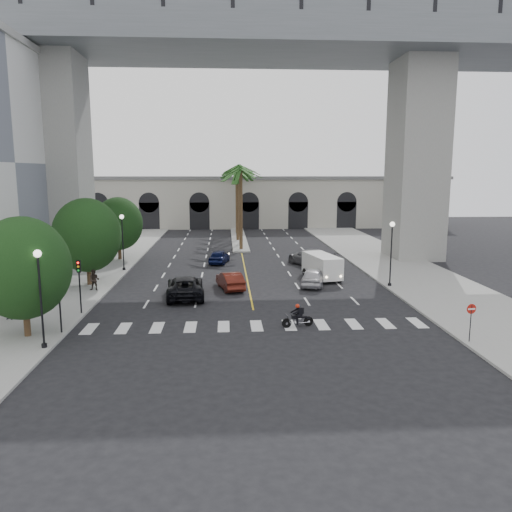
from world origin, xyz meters
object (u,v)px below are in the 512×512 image
(pedestrian_b, at_px, (94,280))
(pedestrian_a, at_px, (9,305))
(do_not_enter_sign, at_px, (471,315))
(traffic_signal_near, at_px, (59,292))
(motorcycle_rider, at_px, (299,316))
(cargo_van, at_px, (322,266))
(car_d, at_px, (310,257))
(car_b, at_px, (230,280))
(car_e, at_px, (219,257))
(lamp_post_left_far, at_px, (123,237))
(traffic_signal_far, at_px, (79,278))
(car_a, at_px, (313,277))
(car_c, at_px, (185,287))
(lamp_post_left_near, at_px, (40,290))
(lamp_post_right, at_px, (391,248))

(pedestrian_b, bearing_deg, pedestrian_a, -107.92)
(do_not_enter_sign, bearing_deg, pedestrian_a, 160.16)
(traffic_signal_near, distance_m, motorcycle_rider, 13.96)
(motorcycle_rider, height_order, cargo_van, cargo_van)
(car_d, bearing_deg, do_not_enter_sign, 77.20)
(car_b, distance_m, do_not_enter_sign, 18.83)
(car_b, bearing_deg, car_e, -98.29)
(lamp_post_left_far, relative_size, car_b, 1.26)
(car_d, xyz_separation_m, cargo_van, (-0.05, -6.27, 0.34))
(car_d, bearing_deg, motorcycle_rider, 54.04)
(car_e, distance_m, pedestrian_b, 15.23)
(car_b, bearing_deg, traffic_signal_far, 21.34)
(car_a, distance_m, pedestrian_a, 22.43)
(motorcycle_rider, xyz_separation_m, car_c, (-7.40, 7.66, 0.15))
(lamp_post_left_far, bearing_deg, cargo_van, -13.73)
(lamp_post_left_near, xyz_separation_m, motorcycle_rider, (13.92, 3.15, -2.57))
(car_d, bearing_deg, lamp_post_left_far, -18.31)
(lamp_post_left_near, relative_size, pedestrian_b, 3.25)
(pedestrian_a, bearing_deg, do_not_enter_sign, 2.07)
(lamp_post_right, height_order, car_c, lamp_post_right)
(car_a, bearing_deg, car_b, 21.48)
(lamp_post_left_near, bearing_deg, pedestrian_a, 126.63)
(car_d, distance_m, pedestrian_b, 21.17)
(lamp_post_left_far, relative_size, car_a, 1.23)
(car_e, bearing_deg, motorcycle_rider, 114.00)
(car_b, height_order, car_e, car_b)
(pedestrian_a, distance_m, do_not_enter_sign, 27.32)
(car_d, bearing_deg, traffic_signal_far, 18.18)
(traffic_signal_far, xyz_separation_m, pedestrian_b, (-0.75, 6.36, -1.54))
(cargo_van, bearing_deg, lamp_post_left_near, -149.24)
(car_b, xyz_separation_m, car_d, (8.10, 9.61, 0.14))
(motorcycle_rider, bearing_deg, car_d, 65.40)
(motorcycle_rider, bearing_deg, car_c, 121.04)
(car_e, height_order, pedestrian_b, pedestrian_b)
(car_c, distance_m, car_e, 14.12)
(car_e, bearing_deg, traffic_signal_near, 79.30)
(cargo_van, height_order, do_not_enter_sign, do_not_enter_sign)
(lamp_post_left_far, bearing_deg, car_c, -57.35)
(motorcycle_rider, bearing_deg, traffic_signal_far, 153.44)
(lamp_post_left_far, distance_m, car_b, 12.81)
(lamp_post_left_far, distance_m, traffic_signal_far, 14.52)
(traffic_signal_near, bearing_deg, car_e, 68.42)
(car_b, relative_size, car_c, 0.74)
(car_e, bearing_deg, do_not_enter_sign, 129.68)
(lamp_post_left_near, height_order, motorcycle_rider, lamp_post_left_near)
(pedestrian_b, bearing_deg, motorcycle_rider, -27.96)
(lamp_post_left_far, distance_m, car_d, 18.25)
(car_a, distance_m, car_b, 6.85)
(lamp_post_right, distance_m, pedestrian_b, 23.55)
(car_d, relative_size, pedestrian_b, 3.53)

